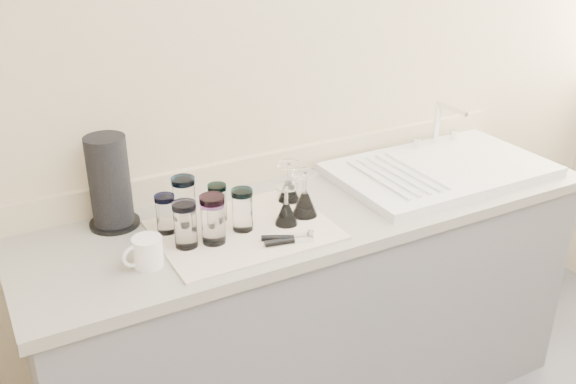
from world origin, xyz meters
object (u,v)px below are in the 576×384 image
goblet_front_left (286,211)px  goblet_front_right (305,201)px  tumbler_cyan (184,199)px  tumbler_magenta (185,224)px  paper_towel_roll (110,183)px  can_opener (288,239)px  white_mug (147,252)px  goblet_back_right (289,188)px  tumbler_lavender (242,210)px  tumbler_teal (166,214)px  tumbler_purple (218,202)px  tumbler_extra (213,218)px  sink_unit (440,169)px  tumbler_blue (213,219)px

goblet_front_left → goblet_front_right: goblet_front_right is taller
tumbler_cyan → tumbler_magenta: bearing=-109.3°
tumbler_cyan → paper_towel_roll: paper_towel_roll is taller
can_opener → white_mug: (-0.42, 0.09, 0.03)m
goblet_back_right → white_mug: (-0.56, -0.17, -0.01)m
goblet_front_left → can_opener: (-0.05, -0.11, -0.04)m
white_mug → tumbler_lavender: bearing=9.8°
tumbler_teal → tumbler_cyan: 0.09m
goblet_back_right → goblet_front_left: bearing=-121.5°
tumbler_cyan → tumbler_teal: bearing=-151.7°
tumbler_purple → goblet_back_right: bearing=3.2°
tumbler_extra → goblet_back_right: goblet_back_right is taller
tumbler_lavender → goblet_back_right: bearing=26.7°
tumbler_cyan → tumbler_lavender: 0.20m
sink_unit → paper_towel_roll: 1.23m
paper_towel_roll → tumbler_teal: bearing=-47.3°
goblet_front_left → sink_unit: bearing=7.1°
tumbler_lavender → goblet_front_left: bearing=-13.6°
tumbler_magenta → goblet_front_right: 0.42m
tumbler_lavender → sink_unit: bearing=3.7°
can_opener → paper_towel_roll: 0.60m
tumbler_lavender → tumbler_blue: bearing=-164.4°
goblet_front_left → paper_towel_roll: size_ratio=0.45×
tumbler_blue → goblet_front_left: 0.25m
white_mug → tumbler_cyan: bearing=46.3°
goblet_back_right → tumbler_teal: bearing=-177.9°
tumbler_blue → tumbler_extra: size_ratio=1.20×
sink_unit → can_opener: sink_unit is taller
tumbler_cyan → paper_towel_roll: 0.24m
tumbler_teal → tumbler_extra: tumbler_extra is taller
tumbler_purple → goblet_front_left: bearing=-36.6°
tumbler_blue → sink_unit: bearing=5.1°
white_mug → goblet_front_right: bearing=5.1°
tumbler_blue → paper_towel_roll: paper_towel_roll is taller
tumbler_teal → goblet_front_right: size_ratio=0.82×
sink_unit → tumbler_lavender: bearing=-176.3°
sink_unit → paper_towel_roll: size_ratio=2.69×
goblet_back_right → can_opener: (-0.14, -0.26, -0.04)m
tumbler_magenta → white_mug: (-0.14, -0.04, -0.04)m
tumbler_extra → sink_unit: bearing=3.5°
tumbler_teal → can_opener: 0.39m
tumbler_cyan → can_opener: size_ratio=0.97×
tumbler_blue → goblet_back_right: size_ratio=1.11×
tumbler_teal → goblet_back_right: (0.45, 0.02, -0.02)m
sink_unit → paper_towel_roll: paper_towel_roll is taller
sink_unit → tumbler_extra: 0.97m
goblet_back_right → goblet_front_left: (-0.09, -0.15, -0.00)m
tumbler_blue → goblet_back_right: bearing=23.3°
tumbler_blue → tumbler_extra: 0.03m
tumbler_blue → tumbler_purple: bearing=62.1°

